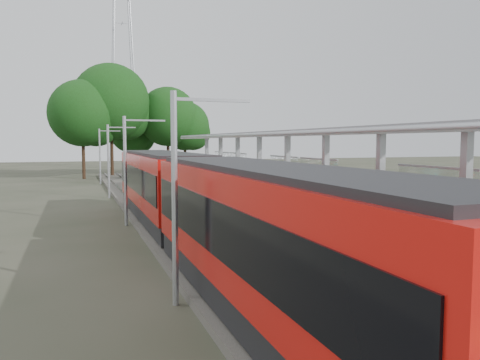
% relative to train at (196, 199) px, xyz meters
% --- Properties ---
extents(trackbed, '(3.00, 70.00, 0.24)m').
position_rel_train_xyz_m(trackbed, '(-0.00, 8.05, -1.93)').
color(trackbed, '#59544C').
rests_on(trackbed, ground).
extents(platform, '(6.00, 50.00, 1.00)m').
position_rel_train_xyz_m(platform, '(4.50, 8.05, -1.55)').
color(platform, gray).
rests_on(platform, ground).
extents(tactile_strip, '(0.60, 50.00, 0.02)m').
position_rel_train_xyz_m(tactile_strip, '(1.95, 8.05, -1.04)').
color(tactile_strip, gold).
rests_on(tactile_strip, platform).
extents(end_fence, '(6.00, 0.10, 1.20)m').
position_rel_train_xyz_m(end_fence, '(4.50, 33.00, -0.45)').
color(end_fence, '#9EA0A5').
rests_on(end_fence, platform).
extents(train, '(2.74, 27.60, 3.62)m').
position_rel_train_xyz_m(train, '(0.00, 0.00, 0.00)').
color(train, black).
rests_on(train, ground).
extents(canopy, '(3.27, 38.00, 3.66)m').
position_rel_train_xyz_m(canopy, '(6.11, 4.23, 2.15)').
color(canopy, '#9EA0A5').
rests_on(canopy, platform).
extents(pylon, '(8.00, 4.00, 38.00)m').
position_rel_train_xyz_m(pylon, '(3.50, 61.05, 16.95)').
color(pylon, '#9EA0A5').
rests_on(pylon, ground).
extents(tree_cluster, '(19.21, 12.97, 13.17)m').
position_rel_train_xyz_m(tree_cluster, '(2.18, 40.78, 5.44)').
color(tree_cluster, '#382316').
rests_on(tree_cluster, ground).
extents(catenary_masts, '(2.08, 48.16, 5.40)m').
position_rel_train_xyz_m(catenary_masts, '(-1.72, 7.05, 0.86)').
color(catenary_masts, '#9EA0A5').
rests_on(catenary_masts, ground).
extents(bench_mid, '(0.95, 1.64, 1.07)m').
position_rel_train_xyz_m(bench_mid, '(7.11, 9.77, -0.49)').
color(bench_mid, '#101051').
rests_on(bench_mid, platform).
extents(bench_far, '(0.59, 1.51, 1.01)m').
position_rel_train_xyz_m(bench_far, '(5.94, 10.40, -0.52)').
color(bench_far, '#101051').
rests_on(bench_far, platform).
extents(info_pillar_far, '(0.44, 0.44, 1.95)m').
position_rel_train_xyz_m(info_pillar_far, '(6.45, 4.59, -0.21)').
color(info_pillar_far, beige).
rests_on(info_pillar_far, platform).
extents(litter_bin, '(0.54, 0.54, 1.00)m').
position_rel_train_xyz_m(litter_bin, '(5.82, 0.91, -0.55)').
color(litter_bin, '#9EA0A5').
rests_on(litter_bin, platform).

